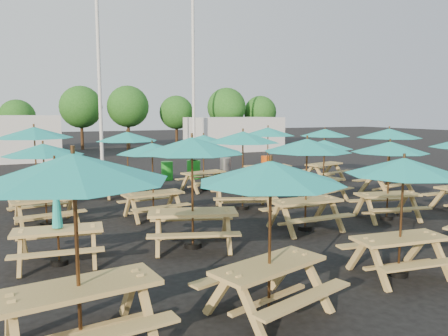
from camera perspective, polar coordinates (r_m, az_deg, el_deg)
name	(u,v)px	position (r m, az deg, el deg)	size (l,w,h in m)	color
ground	(244,208)	(13.76, 2.65, -5.27)	(120.00, 120.00, 0.00)	black
picnic_unit_0	(74,179)	(5.57, -19.02, -1.31)	(2.60, 2.60, 2.53)	tan
picnic_unit_1	(57,220)	(9.18, -20.94, -6.42)	(1.87, 1.68, 2.17)	tan
picnic_unit_2	(43,154)	(12.28, -22.53, 1.71)	(2.33, 2.33, 2.20)	tan
picnic_unit_3	(34,137)	(15.17, -23.52, 3.76)	(2.44, 2.44, 2.55)	tan
picnic_unit_4	(271,180)	(6.31, 6.10, -1.61)	(2.68, 2.68, 2.32)	tan
picnic_unit_5	(192,151)	(9.48, -4.20, 2.20)	(2.93, 2.93, 2.48)	tan
picnic_unit_6	(152,152)	(12.43, -9.35, 2.03)	(2.20, 2.20, 2.15)	tan
picnic_unit_7	(127,140)	(15.81, -12.55, 3.61)	(2.45, 2.45, 2.33)	tan
picnic_unit_8	(404,173)	(8.43, 22.40, -0.57)	(2.30, 2.30, 2.21)	tan
picnic_unit_9	(307,150)	(11.11, 10.78, 2.30)	(2.25, 2.25, 2.36)	tan
picnic_unit_10	(243,141)	(13.32, 2.49, 3.52)	(2.91, 2.91, 2.44)	tan
picnic_unit_11	(203,142)	(16.65, -2.70, 3.43)	(2.41, 2.41, 2.16)	tan
picnic_unit_13	(390,151)	(12.87, 20.83, 2.05)	(2.49, 2.49, 2.21)	tan
picnic_unit_14	(324,148)	(15.25, 12.95, 2.62)	(2.35, 2.35, 2.07)	tan
picnic_unit_15	(268,135)	(18.03, 5.76, 4.36)	(2.50, 2.50, 2.40)	tan
picnic_unit_18	(389,137)	(16.99, 20.75, 3.83)	(2.65, 2.65, 2.42)	tan
picnic_unit_19	(325,135)	(19.50, 13.05, 4.17)	(2.63, 2.63, 2.29)	tan
waste_bin_0	(167,171)	(19.51, -7.45, -0.36)	(0.51, 0.51, 0.83)	#198B1E
waste_bin_1	(195,169)	(19.87, -3.84, -0.18)	(0.51, 0.51, 0.83)	#198B1E
waste_bin_2	(193,169)	(19.90, -4.12, -0.17)	(0.51, 0.51, 0.83)	#198B1E
waste_bin_3	(225,166)	(20.90, 0.17, 0.20)	(0.51, 0.51, 0.83)	gray
waste_bin_4	(266,164)	(21.97, 5.53, 0.52)	(0.51, 0.51, 0.83)	#CF4A0C
mast_0	(99,59)	(26.41, -16.06, 13.55)	(0.20, 0.20, 12.00)	silver
mast_1	(193,67)	(30.04, -4.03, 13.02)	(0.20, 0.20, 12.00)	silver
event_tent_1	(234,134)	(34.49, 1.25, 4.48)	(7.00, 4.00, 2.60)	silver
tree_2	(17,117)	(35.54, -25.40, 6.00)	(2.59, 2.59, 3.93)	#382314
tree_3	(81,107)	(36.88, -18.18, 7.57)	(3.36, 3.36, 5.09)	#382314
tree_4	(128,107)	(37.06, -12.44, 7.84)	(3.41, 3.41, 5.17)	#382314
tree_5	(176,113)	(38.63, -6.24, 7.22)	(2.94, 2.94, 4.45)	#382314
tree_6	(227,107)	(38.50, 0.33, 7.94)	(3.38, 3.38, 5.13)	#382314
tree_7	(260,112)	(40.09, 4.74, 7.26)	(2.95, 2.95, 4.48)	#382314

